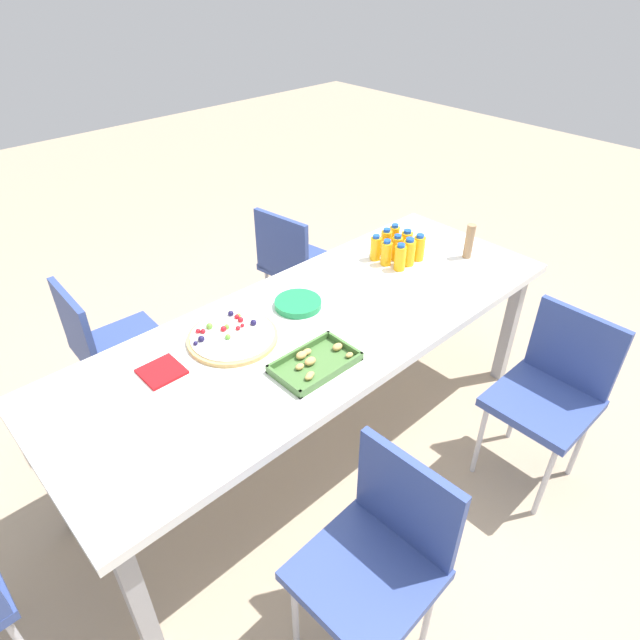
# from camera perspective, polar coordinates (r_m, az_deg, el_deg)

# --- Properties ---
(ground_plane) EXTENTS (12.00, 12.00, 0.00)m
(ground_plane) POSITION_cam_1_polar(r_m,az_deg,el_deg) (2.82, -0.23, -12.49)
(ground_plane) COLOR tan
(party_table) EXTENTS (2.36, 0.86, 0.74)m
(party_table) POSITION_cam_1_polar(r_m,az_deg,el_deg) (2.36, -0.27, -1.34)
(party_table) COLOR white
(party_table) RESTS_ON ground_plane
(chair_far_right) EXTENTS (0.42, 0.42, 0.83)m
(chair_far_right) POSITION_cam_1_polar(r_m,az_deg,el_deg) (1.87, 6.37, -23.09)
(chair_far_right) COLOR #33478C
(chair_far_right) RESTS_ON ground_plane
(chair_far_left) EXTENTS (0.40, 0.40, 0.83)m
(chair_far_left) POSITION_cam_1_polar(r_m,az_deg,el_deg) (2.56, 23.31, -6.49)
(chair_far_left) COLOR #33478C
(chair_far_left) RESTS_ON ground_plane
(chair_near_right) EXTENTS (0.42, 0.42, 0.83)m
(chair_near_right) POSITION_cam_1_polar(r_m,az_deg,el_deg) (2.78, -21.41, -2.35)
(chair_near_right) COLOR #33478C
(chair_near_right) RESTS_ON ground_plane
(chair_near_left) EXTENTS (0.45, 0.45, 0.83)m
(chair_near_left) POSITION_cam_1_polar(r_m,az_deg,el_deg) (3.27, -2.61, 6.21)
(chair_near_left) COLOR #33478C
(chair_near_left) RESTS_ON ground_plane
(juice_bottle_0) EXTENTS (0.05, 0.05, 0.14)m
(juice_bottle_0) POSITION_cam_1_polar(r_m,az_deg,el_deg) (2.88, 7.81, 8.59)
(juice_bottle_0) COLOR #F9AD14
(juice_bottle_0) RESTS_ON party_table
(juice_bottle_1) EXTENTS (0.05, 0.05, 0.14)m
(juice_bottle_1) POSITION_cam_1_polar(r_m,az_deg,el_deg) (2.83, 6.96, 8.11)
(juice_bottle_1) COLOR #F9AE14
(juice_bottle_1) RESTS_ON party_table
(juice_bottle_2) EXTENTS (0.05, 0.05, 0.14)m
(juice_bottle_2) POSITION_cam_1_polar(r_m,az_deg,el_deg) (2.78, 5.87, 7.55)
(juice_bottle_2) COLOR #F9AF14
(juice_bottle_2) RESTS_ON party_table
(juice_bottle_3) EXTENTS (0.06, 0.06, 0.14)m
(juice_bottle_3) POSITION_cam_1_polar(r_m,az_deg,el_deg) (2.84, 9.09, 8.02)
(juice_bottle_3) COLOR #FAAC14
(juice_bottle_3) RESTS_ON party_table
(juice_bottle_4) EXTENTS (0.05, 0.05, 0.14)m
(juice_bottle_4) POSITION_cam_1_polar(r_m,az_deg,el_deg) (2.79, 8.10, 7.52)
(juice_bottle_4) COLOR #FAAF14
(juice_bottle_4) RESTS_ON party_table
(juice_bottle_5) EXTENTS (0.05, 0.05, 0.14)m
(juice_bottle_5) POSITION_cam_1_polar(r_m,az_deg,el_deg) (2.73, 7.01, 7.01)
(juice_bottle_5) COLOR #F8AD14
(juice_bottle_5) RESTS_ON party_table
(juice_bottle_6) EXTENTS (0.06, 0.06, 0.14)m
(juice_bottle_6) POSITION_cam_1_polar(r_m,az_deg,el_deg) (2.80, 10.38, 7.49)
(juice_bottle_6) COLOR #F9AC14
(juice_bottle_6) RESTS_ON party_table
(juice_bottle_7) EXTENTS (0.06, 0.06, 0.15)m
(juice_bottle_7) POSITION_cam_1_polar(r_m,az_deg,el_deg) (2.75, 9.35, 7.04)
(juice_bottle_7) COLOR #FAAE14
(juice_bottle_7) RESTS_ON party_table
(juice_bottle_8) EXTENTS (0.06, 0.06, 0.14)m
(juice_bottle_8) POSITION_cam_1_polar(r_m,az_deg,el_deg) (2.70, 8.43, 6.52)
(juice_bottle_8) COLOR #FAAB14
(juice_bottle_8) RESTS_ON party_table
(fruit_pizza) EXTENTS (0.37, 0.37, 0.05)m
(fruit_pizza) POSITION_cam_1_polar(r_m,az_deg,el_deg) (2.24, -9.24, -1.71)
(fruit_pizza) COLOR tan
(fruit_pizza) RESTS_ON party_table
(snack_tray) EXTENTS (0.33, 0.20, 0.04)m
(snack_tray) POSITION_cam_1_polar(r_m,az_deg,el_deg) (2.08, -0.52, -4.56)
(snack_tray) COLOR #477238
(snack_tray) RESTS_ON party_table
(plate_stack) EXTENTS (0.21, 0.21, 0.03)m
(plate_stack) POSITION_cam_1_polar(r_m,az_deg,el_deg) (2.41, -2.33, 1.74)
(plate_stack) COLOR #1E8C4C
(plate_stack) RESTS_ON party_table
(napkin_stack) EXTENTS (0.15, 0.15, 0.01)m
(napkin_stack) POSITION_cam_1_polar(r_m,az_deg,el_deg) (2.14, -16.34, -5.22)
(napkin_stack) COLOR red
(napkin_stack) RESTS_ON party_table
(cardboard_tube) EXTENTS (0.04, 0.04, 0.18)m
(cardboard_tube) POSITION_cam_1_polar(r_m,az_deg,el_deg) (2.87, 15.45, 8.00)
(cardboard_tube) COLOR #9E7A56
(cardboard_tube) RESTS_ON party_table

